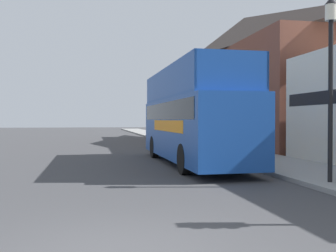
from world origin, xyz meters
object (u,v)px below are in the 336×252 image
Objects in this scene: parked_car_ahead_of_bus at (167,139)px; lamp_post_nearest at (331,56)px; tour_bus at (191,122)px; lamp_post_second at (222,85)px.

parked_car_ahead_of_bus is 0.85× the size of lamp_post_nearest.
tour_bus reaches higher than parked_car_ahead_of_bus.
lamp_post_second reaches higher than parked_car_ahead_of_bus.
tour_bus is 1.98× the size of lamp_post_nearest.
parked_car_ahead_of_bus is 0.88× the size of lamp_post_second.
parked_car_ahead_of_bus is at bearing 103.26° from lamp_post_second.
tour_bus is at bearing -96.63° from parked_car_ahead_of_bus.
lamp_post_second is (2.13, 2.15, 1.78)m from tour_bus.
parked_car_ahead_of_bus is at bearing 85.46° from tour_bus.
lamp_post_nearest is (1.79, -14.97, 3.03)m from parked_car_ahead_of_bus.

